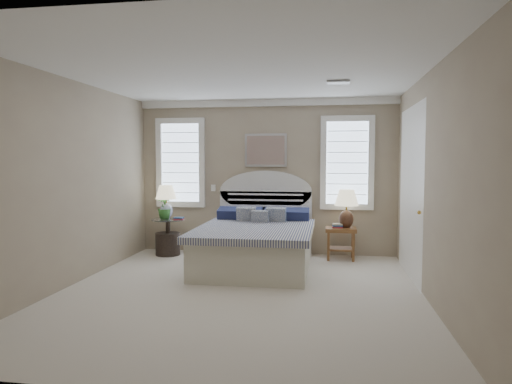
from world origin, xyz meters
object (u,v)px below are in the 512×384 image
Objects in this scene: bed at (257,242)px; floor_pot at (168,244)px; lamp_left at (166,198)px; lamp_right at (347,204)px; nightstand_right at (341,236)px; side_table_left at (168,233)px.

bed is 5.36× the size of floor_pot.
bed is 1.77m from floor_pot.
lamp_left is 0.92× the size of lamp_right.
lamp_left reaches higher than nightstand_right.
nightstand_right is at bearing 1.94° from side_table_left.
side_table_left is (-1.65, 0.59, 0.00)m from bed.
floor_pot is at bearing -57.15° from lamp_left.
lamp_right reaches higher than side_table_left.
nightstand_right is 0.90× the size of lamp_left.
lamp_left reaches higher than floor_pot.
bed is at bearing -19.81° from floor_pot.
nightstand_right is at bearing 28.03° from bed.
bed is 1.47m from nightstand_right.
nightstand_right is at bearing 1.83° from floor_pot.
nightstand_right is at bearing -167.18° from lamp_right.
side_table_left reaches higher than nightstand_right.
nightstand_right is 1.25× the size of floor_pot.
nightstand_right is 2.97m from floor_pot.
side_table_left is at bearing -54.45° from lamp_left.
bed reaches higher than floor_pot.
bed is 4.29× the size of nightstand_right.
lamp_left is (-0.06, 0.08, 0.60)m from side_table_left.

